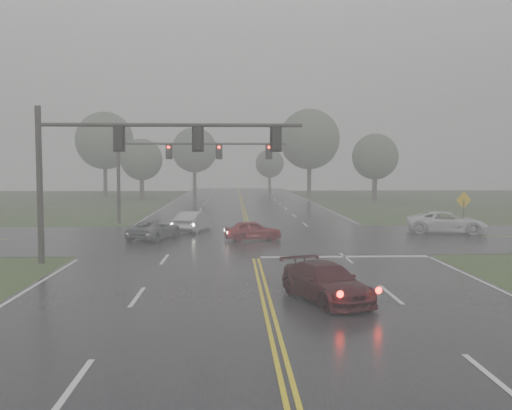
{
  "coord_description": "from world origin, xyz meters",
  "views": [
    {
      "loc": [
        -1.14,
        -13.88,
        4.64
      ],
      "look_at": [
        0.08,
        16.0,
        2.55
      ],
      "focal_mm": 40.0,
      "sensor_mm": 36.0,
      "label": 1
    }
  ],
  "objects_px": {
    "signal_gantry_near": "(121,154)",
    "signal_gantry_far": "(171,160)",
    "pickup_white": "(446,233)",
    "sedan_red": "(253,240)",
    "car_grey": "(154,239)",
    "sedan_maroon": "(326,301)",
    "sedan_silver": "(194,232)"
  },
  "relations": [
    {
      "from": "signal_gantry_near",
      "to": "signal_gantry_far",
      "type": "bearing_deg",
      "value": 88.79
    },
    {
      "from": "pickup_white",
      "to": "sedan_maroon",
      "type": "bearing_deg",
      "value": 162.56
    },
    {
      "from": "sedan_maroon",
      "to": "car_grey",
      "type": "relative_size",
      "value": 1.0
    },
    {
      "from": "car_grey",
      "to": "pickup_white",
      "type": "height_order",
      "value": "pickup_white"
    },
    {
      "from": "sedan_red",
      "to": "signal_gantry_near",
      "type": "height_order",
      "value": "signal_gantry_near"
    },
    {
      "from": "sedan_silver",
      "to": "signal_gantry_near",
      "type": "relative_size",
      "value": 0.34
    },
    {
      "from": "sedan_red",
      "to": "sedan_silver",
      "type": "xyz_separation_m",
      "value": [
        -3.94,
        4.78,
        0.0
      ]
    },
    {
      "from": "sedan_silver",
      "to": "signal_gantry_far",
      "type": "distance_m",
      "value": 8.12
    },
    {
      "from": "pickup_white",
      "to": "signal_gantry_near",
      "type": "bearing_deg",
      "value": 132.33
    },
    {
      "from": "sedan_red",
      "to": "car_grey",
      "type": "bearing_deg",
      "value": 74.95
    },
    {
      "from": "pickup_white",
      "to": "signal_gantry_near",
      "type": "height_order",
      "value": "signal_gantry_near"
    },
    {
      "from": "sedan_red",
      "to": "signal_gantry_near",
      "type": "xyz_separation_m",
      "value": [
        -6.51,
        -7.8,
        5.17
      ]
    },
    {
      "from": "sedan_red",
      "to": "signal_gantry_far",
      "type": "relative_size",
      "value": 0.26
    },
    {
      "from": "sedan_silver",
      "to": "car_grey",
      "type": "relative_size",
      "value": 0.98
    },
    {
      "from": "sedan_maroon",
      "to": "pickup_white",
      "type": "distance_m",
      "value": 22.11
    },
    {
      "from": "sedan_red",
      "to": "car_grey",
      "type": "height_order",
      "value": "car_grey"
    },
    {
      "from": "pickup_white",
      "to": "signal_gantry_far",
      "type": "bearing_deg",
      "value": 82.07
    },
    {
      "from": "sedan_silver",
      "to": "car_grey",
      "type": "height_order",
      "value": "sedan_silver"
    },
    {
      "from": "signal_gantry_far",
      "to": "car_grey",
      "type": "bearing_deg",
      "value": -90.3
    },
    {
      "from": "car_grey",
      "to": "signal_gantry_far",
      "type": "bearing_deg",
      "value": -71.66
    },
    {
      "from": "sedan_maroon",
      "to": "sedan_red",
      "type": "distance_m",
      "value": 15.98
    },
    {
      "from": "pickup_white",
      "to": "sedan_red",
      "type": "bearing_deg",
      "value": 116.62
    },
    {
      "from": "car_grey",
      "to": "pickup_white",
      "type": "bearing_deg",
      "value": -154.49
    },
    {
      "from": "sedan_maroon",
      "to": "sedan_red",
      "type": "bearing_deg",
      "value": 77.01
    },
    {
      "from": "car_grey",
      "to": "signal_gantry_near",
      "type": "relative_size",
      "value": 0.35
    },
    {
      "from": "sedan_maroon",
      "to": "signal_gantry_far",
      "type": "height_order",
      "value": "signal_gantry_far"
    },
    {
      "from": "car_grey",
      "to": "signal_gantry_near",
      "type": "distance_m",
      "value": 9.99
    },
    {
      "from": "signal_gantry_near",
      "to": "signal_gantry_far",
      "type": "distance_m",
      "value": 18.54
    },
    {
      "from": "sedan_silver",
      "to": "signal_gantry_near",
      "type": "distance_m",
      "value": 13.84
    },
    {
      "from": "pickup_white",
      "to": "signal_gantry_far",
      "type": "height_order",
      "value": "signal_gantry_far"
    },
    {
      "from": "sedan_maroon",
      "to": "signal_gantry_near",
      "type": "relative_size",
      "value": 0.35
    },
    {
      "from": "sedan_maroon",
      "to": "sedan_silver",
      "type": "distance_m",
      "value": 21.46
    }
  ]
}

